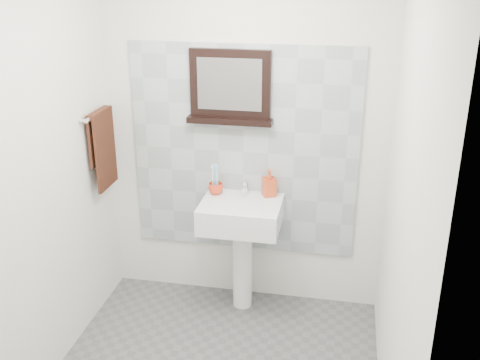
% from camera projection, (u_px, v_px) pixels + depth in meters
% --- Properties ---
extents(back_wall, '(2.00, 0.01, 2.50)m').
position_uv_depth(back_wall, '(244.00, 138.00, 3.93)').
color(back_wall, silver).
rests_on(back_wall, ground).
extents(front_wall, '(2.00, 0.01, 2.50)m').
position_uv_depth(front_wall, '(125.00, 325.00, 1.92)').
color(front_wall, silver).
rests_on(front_wall, ground).
extents(left_wall, '(0.01, 2.20, 2.50)m').
position_uv_depth(left_wall, '(30.00, 185.00, 3.10)').
color(left_wall, silver).
rests_on(left_wall, ground).
extents(right_wall, '(0.01, 2.20, 2.50)m').
position_uv_depth(right_wall, '(403.00, 215.00, 2.74)').
color(right_wall, silver).
rests_on(right_wall, ground).
extents(splashback, '(1.60, 0.02, 1.50)m').
position_uv_depth(splashback, '(244.00, 152.00, 3.95)').
color(splashback, '#A1AAAF').
rests_on(splashback, back_wall).
extents(pedestal_sink, '(0.55, 0.44, 0.96)m').
position_uv_depth(pedestal_sink, '(241.00, 226.00, 3.92)').
color(pedestal_sink, white).
rests_on(pedestal_sink, ground).
extents(toothbrush_cup, '(0.13, 0.13, 0.08)m').
position_uv_depth(toothbrush_cup, '(216.00, 189.00, 3.97)').
color(toothbrush_cup, red).
rests_on(toothbrush_cup, pedestal_sink).
extents(toothbrushes, '(0.05, 0.04, 0.21)m').
position_uv_depth(toothbrushes, '(215.00, 178.00, 3.94)').
color(toothbrushes, white).
rests_on(toothbrushes, toothbrush_cup).
extents(soap_dispenser, '(0.12, 0.12, 0.19)m').
position_uv_depth(soap_dispenser, '(269.00, 183.00, 3.92)').
color(soap_dispenser, red).
rests_on(soap_dispenser, pedestal_sink).
extents(framed_mirror, '(0.59, 0.11, 0.50)m').
position_uv_depth(framed_mirror, '(230.00, 89.00, 3.77)').
color(framed_mirror, black).
rests_on(framed_mirror, back_wall).
extents(towel_bar, '(0.07, 0.40, 0.03)m').
position_uv_depth(towel_bar, '(99.00, 113.00, 3.78)').
color(towel_bar, silver).
rests_on(towel_bar, left_wall).
extents(hand_towel, '(0.06, 0.30, 0.55)m').
position_uv_depth(hand_towel, '(102.00, 143.00, 3.85)').
color(hand_towel, black).
rests_on(hand_towel, towel_bar).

